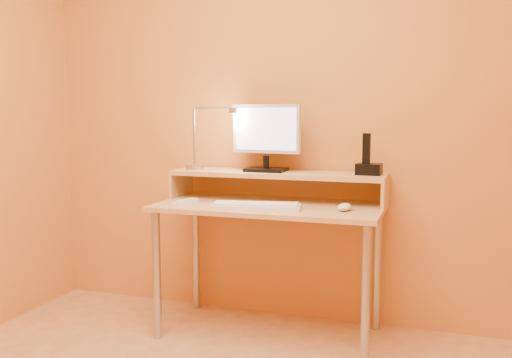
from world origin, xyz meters
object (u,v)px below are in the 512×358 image
(lamp_base, at_px, (195,167))
(keyboard, at_px, (256,207))
(mouse, at_px, (345,207))
(monitor_panel, at_px, (267,129))
(phone_dock, at_px, (369,169))
(remote_control, at_px, (186,202))

(lamp_base, xyz_separation_m, keyboard, (0.47, -0.29, -0.16))
(keyboard, bearing_deg, mouse, 1.30)
(monitor_panel, relative_size, phone_dock, 3.05)
(monitor_panel, height_order, mouse, monitor_panel)
(monitor_panel, relative_size, mouse, 3.53)
(monitor_panel, height_order, keyboard, monitor_panel)
(keyboard, xyz_separation_m, remote_control, (-0.41, 0.04, -0.00))
(mouse, bearing_deg, keyboard, -159.15)
(phone_dock, xyz_separation_m, remote_control, (-0.93, -0.28, -0.18))
(monitor_panel, distance_m, remote_control, 0.61)
(remote_control, bearing_deg, keyboard, 9.12)
(remote_control, bearing_deg, phone_dock, 31.38)
(monitor_panel, relative_size, remote_control, 2.26)
(lamp_base, height_order, phone_dock, phone_dock)
(phone_dock, height_order, remote_control, phone_dock)
(monitor_panel, xyz_separation_m, lamp_base, (-0.42, -0.04, -0.23))
(keyboard, bearing_deg, phone_dock, 20.72)
(keyboard, xyz_separation_m, mouse, (0.44, 0.09, 0.01))
(monitor_panel, xyz_separation_m, phone_dock, (0.57, -0.01, -0.21))
(monitor_panel, bearing_deg, mouse, -20.56)
(keyboard, bearing_deg, monitor_panel, 87.30)
(keyboard, relative_size, remote_control, 2.56)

